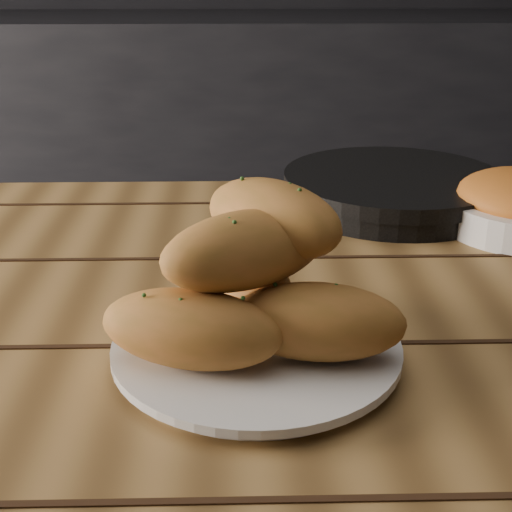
{
  "coord_description": "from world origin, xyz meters",
  "views": [
    {
      "loc": [
        0.42,
        -0.67,
        1.08
      ],
      "look_at": [
        0.43,
        -0.11,
        0.84
      ],
      "focal_mm": 50.0,
      "sensor_mm": 36.0,
      "label": 1
    }
  ],
  "objects_px": {
    "table": "(251,385)",
    "skillet": "(394,188)",
    "plate": "(257,350)",
    "bread_rolls": "(255,281)"
  },
  "relations": [
    {
      "from": "table",
      "to": "skillet",
      "type": "xyz_separation_m",
      "value": [
        0.21,
        0.29,
        0.13
      ]
    },
    {
      "from": "table",
      "to": "skillet",
      "type": "distance_m",
      "value": 0.38
    },
    {
      "from": "plate",
      "to": "bread_rolls",
      "type": "height_order",
      "value": "bread_rolls"
    },
    {
      "from": "table",
      "to": "bread_rolls",
      "type": "relative_size",
      "value": 5.36
    },
    {
      "from": "bread_rolls",
      "to": "skillet",
      "type": "bearing_deg",
      "value": 63.53
    },
    {
      "from": "skillet",
      "to": "table",
      "type": "bearing_deg",
      "value": -125.47
    },
    {
      "from": "table",
      "to": "plate",
      "type": "height_order",
      "value": "plate"
    },
    {
      "from": "plate",
      "to": "bread_rolls",
      "type": "bearing_deg",
      "value": 117.07
    },
    {
      "from": "plate",
      "to": "bread_rolls",
      "type": "xyz_separation_m",
      "value": [
        -0.0,
        0.0,
        0.07
      ]
    },
    {
      "from": "bread_rolls",
      "to": "skillet",
      "type": "xyz_separation_m",
      "value": [
        0.21,
        0.41,
        -0.05
      ]
    }
  ]
}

